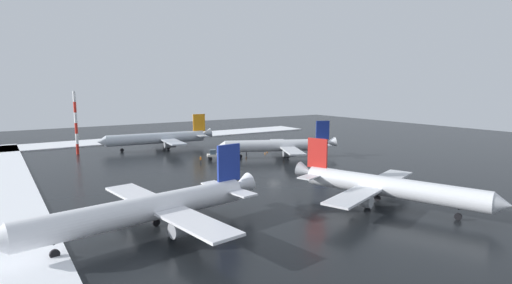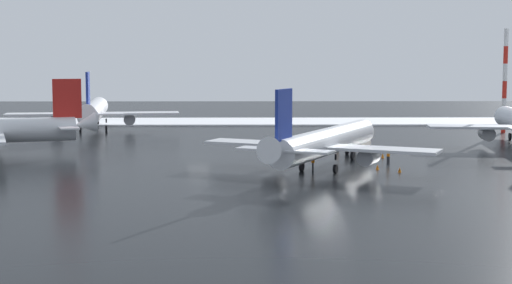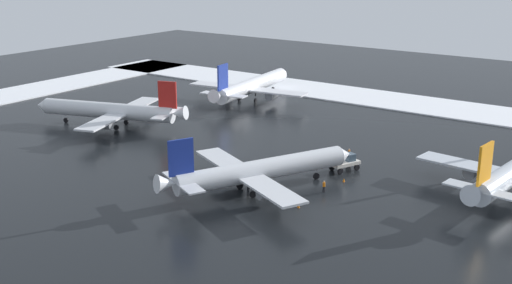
{
  "view_description": "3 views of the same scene",
  "coord_description": "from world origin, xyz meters",
  "px_view_note": "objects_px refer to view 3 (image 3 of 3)",
  "views": [
    {
      "loc": [
        64.96,
        -47.67,
        17.97
      ],
      "look_at": [
        -12.19,
        3.62,
        4.78
      ],
      "focal_mm": 28.0,
      "sensor_mm": 36.0,
      "label": 1
    },
    {
      "loc": [
        -6.03,
        94.86,
        12.01
      ],
      "look_at": [
        -6.98,
        5.67,
        2.35
      ],
      "focal_mm": 55.0,
      "sensor_mm": 36.0,
      "label": 2
    },
    {
      "loc": [
        -62.11,
        79.75,
        32.09
      ],
      "look_at": [
        -7.66,
        3.11,
        3.78
      ],
      "focal_mm": 45.0,
      "sensor_mm": 36.0,
      "label": 3
    }
  ],
  "objects_px": {
    "ground_crew_beside_wing": "(324,186)",
    "traffic_cone_mid_line": "(294,197)",
    "ground_crew_by_nose_gear": "(349,153)",
    "traffic_cone_near_nose": "(298,206)",
    "airplane_parked_starboard": "(111,111)",
    "airplane_distant_tail": "(252,86)",
    "airplane_foreground_jet": "(258,170)",
    "pushback_tug": "(346,162)",
    "ground_crew_mid_apron": "(248,184)",
    "traffic_cone_wingtip_side": "(344,180)"
  },
  "relations": [
    {
      "from": "airplane_parked_starboard",
      "to": "traffic_cone_wingtip_side",
      "type": "bearing_deg",
      "value": 159.77
    },
    {
      "from": "ground_crew_mid_apron",
      "to": "traffic_cone_near_nose",
      "type": "distance_m",
      "value": 9.12
    },
    {
      "from": "airplane_distant_tail",
      "to": "traffic_cone_near_nose",
      "type": "xyz_separation_m",
      "value": [
        -41.02,
        46.55,
        -2.99
      ]
    },
    {
      "from": "airplane_foreground_jet",
      "to": "airplane_parked_starboard",
      "type": "xyz_separation_m",
      "value": [
        41.78,
        -11.55,
        0.08
      ]
    },
    {
      "from": "airplane_parked_starboard",
      "to": "traffic_cone_near_nose",
      "type": "relative_size",
      "value": 55.57
    },
    {
      "from": "airplane_foreground_jet",
      "to": "traffic_cone_mid_line",
      "type": "relative_size",
      "value": 52.12
    },
    {
      "from": "ground_crew_by_nose_gear",
      "to": "traffic_cone_near_nose",
      "type": "height_order",
      "value": "ground_crew_by_nose_gear"
    },
    {
      "from": "airplane_foreground_jet",
      "to": "ground_crew_by_nose_gear",
      "type": "relative_size",
      "value": 16.76
    },
    {
      "from": "traffic_cone_mid_line",
      "to": "airplane_distant_tail",
      "type": "bearing_deg",
      "value": -48.71
    },
    {
      "from": "ground_crew_mid_apron",
      "to": "traffic_cone_near_nose",
      "type": "xyz_separation_m",
      "value": [
        -9.0,
        1.28,
        -0.7
      ]
    },
    {
      "from": "airplane_foreground_jet",
      "to": "ground_crew_by_nose_gear",
      "type": "bearing_deg",
      "value": 14.86
    },
    {
      "from": "pushback_tug",
      "to": "ground_crew_by_nose_gear",
      "type": "bearing_deg",
      "value": 44.59
    },
    {
      "from": "ground_crew_beside_wing",
      "to": "traffic_cone_near_nose",
      "type": "bearing_deg",
      "value": -17.44
    },
    {
      "from": "airplane_distant_tail",
      "to": "airplane_parked_starboard",
      "type": "bearing_deg",
      "value": 158.26
    },
    {
      "from": "airplane_parked_starboard",
      "to": "traffic_cone_wingtip_side",
      "type": "xyz_separation_m",
      "value": [
        -49.79,
        1.42,
        -2.81
      ]
    },
    {
      "from": "pushback_tug",
      "to": "traffic_cone_wingtip_side",
      "type": "height_order",
      "value": "pushback_tug"
    },
    {
      "from": "airplane_foreground_jet",
      "to": "airplane_distant_tail",
      "type": "bearing_deg",
      "value": 62.14
    },
    {
      "from": "airplane_foreground_jet",
      "to": "airplane_distant_tail",
      "type": "relative_size",
      "value": 0.86
    },
    {
      "from": "airplane_distant_tail",
      "to": "traffic_cone_mid_line",
      "type": "xyz_separation_m",
      "value": [
        -39.04,
        44.44,
        -2.99
      ]
    },
    {
      "from": "airplane_parked_starboard",
      "to": "traffic_cone_mid_line",
      "type": "distance_m",
      "value": 48.92
    },
    {
      "from": "ground_crew_beside_wing",
      "to": "traffic_cone_near_nose",
      "type": "height_order",
      "value": "ground_crew_beside_wing"
    },
    {
      "from": "airplane_foreground_jet",
      "to": "ground_crew_beside_wing",
      "type": "relative_size",
      "value": 16.76
    },
    {
      "from": "traffic_cone_near_nose",
      "to": "traffic_cone_mid_line",
      "type": "relative_size",
      "value": 1.0
    },
    {
      "from": "airplane_distant_tail",
      "to": "pushback_tug",
      "type": "relative_size",
      "value": 6.53
    },
    {
      "from": "traffic_cone_near_nose",
      "to": "ground_crew_by_nose_gear",
      "type": "bearing_deg",
      "value": -79.57
    },
    {
      "from": "ground_crew_beside_wing",
      "to": "traffic_cone_mid_line",
      "type": "distance_m",
      "value": 5.01
    },
    {
      "from": "ground_crew_by_nose_gear",
      "to": "traffic_cone_mid_line",
      "type": "xyz_separation_m",
      "value": [
        -2.02,
        19.63,
        -0.7
      ]
    },
    {
      "from": "airplane_foreground_jet",
      "to": "ground_crew_beside_wing",
      "type": "bearing_deg",
      "value": -32.53
    },
    {
      "from": "ground_crew_by_nose_gear",
      "to": "traffic_cone_wingtip_side",
      "type": "distance_m",
      "value": 10.69
    },
    {
      "from": "airplane_distant_tail",
      "to": "ground_crew_beside_wing",
      "type": "xyz_separation_m",
      "value": [
        -41.0,
        39.89,
        -2.29
      ]
    },
    {
      "from": "airplane_distant_tail",
      "to": "pushback_tug",
      "type": "xyz_separation_m",
      "value": [
        -39.06,
        29.81,
        -1.98
      ]
    },
    {
      "from": "airplane_parked_starboard",
      "to": "ground_crew_mid_apron",
      "type": "height_order",
      "value": "airplane_parked_starboard"
    },
    {
      "from": "airplane_foreground_jet",
      "to": "airplane_distant_tail",
      "type": "xyz_separation_m",
      "value": [
        33.29,
        -44.71,
        0.26
      ]
    },
    {
      "from": "airplane_foreground_jet",
      "to": "ground_crew_beside_wing",
      "type": "height_order",
      "value": "airplane_foreground_jet"
    },
    {
      "from": "airplane_foreground_jet",
      "to": "ground_crew_mid_apron",
      "type": "bearing_deg",
      "value": 139.32
    },
    {
      "from": "airplane_foreground_jet",
      "to": "ground_crew_mid_apron",
      "type": "xyz_separation_m",
      "value": [
        1.28,
        0.57,
        -2.03
      ]
    },
    {
      "from": "airplane_distant_tail",
      "to": "pushback_tug",
      "type": "distance_m",
      "value": 49.18
    },
    {
      "from": "ground_crew_beside_wing",
      "to": "ground_crew_by_nose_gear",
      "type": "distance_m",
      "value": 15.6
    },
    {
      "from": "ground_crew_by_nose_gear",
      "to": "traffic_cone_near_nose",
      "type": "xyz_separation_m",
      "value": [
        -4.0,
        21.74,
        -0.7
      ]
    },
    {
      "from": "airplane_parked_starboard",
      "to": "ground_crew_mid_apron",
      "type": "relative_size",
      "value": 17.87
    },
    {
      "from": "airplane_foreground_jet",
      "to": "ground_crew_beside_wing",
      "type": "xyz_separation_m",
      "value": [
        -7.71,
        -4.82,
        -2.03
      ]
    },
    {
      "from": "traffic_cone_mid_line",
      "to": "traffic_cone_wingtip_side",
      "type": "distance_m",
      "value": 10.12
    },
    {
      "from": "ground_crew_by_nose_gear",
      "to": "traffic_cone_wingtip_side",
      "type": "height_order",
      "value": "ground_crew_by_nose_gear"
    },
    {
      "from": "ground_crew_mid_apron",
      "to": "airplane_parked_starboard",
      "type": "bearing_deg",
      "value": -17.84
    },
    {
      "from": "ground_crew_beside_wing",
      "to": "traffic_cone_mid_line",
      "type": "relative_size",
      "value": 3.11
    },
    {
      "from": "pushback_tug",
      "to": "traffic_cone_mid_line",
      "type": "bearing_deg",
      "value": -157.76
    },
    {
      "from": "ground_crew_mid_apron",
      "to": "ground_crew_beside_wing",
      "type": "bearing_deg",
      "value": -150.26
    },
    {
      "from": "ground_crew_beside_wing",
      "to": "ground_crew_by_nose_gear",
      "type": "relative_size",
      "value": 1.0
    },
    {
      "from": "airplane_distant_tail",
      "to": "traffic_cone_mid_line",
      "type": "distance_m",
      "value": 59.23
    },
    {
      "from": "airplane_parked_starboard",
      "to": "ground_crew_beside_wing",
      "type": "relative_size",
      "value": 17.87
    }
  ]
}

